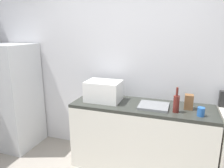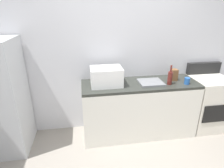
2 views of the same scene
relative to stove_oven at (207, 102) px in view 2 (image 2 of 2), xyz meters
The scene contains 8 objects.
wall_back 1.77m from the stove_oven, 167.22° to the left, with size 5.00×0.10×2.60m, color silver.
kitchen_counter 1.22m from the stove_oven, behind, with size 1.80×0.60×0.90m.
stove_oven is the anchor object (origin of this frame).
microwave 1.84m from the stove_oven, behind, with size 0.46×0.34×0.27m, color white.
sink_basin 1.16m from the stove_oven, behind, with size 0.36×0.32×0.03m, color slate.
wine_bottle 0.98m from the stove_oven, behind, with size 0.07×0.07×0.30m.
coffee_mug 0.74m from the stove_oven, 163.50° to the right, with size 0.08×0.08×0.10m, color #2659A5.
knife_block 0.84m from the stove_oven, behind, with size 0.10×0.10×0.18m, color brown.
Camera 2 is at (-0.56, -1.42, 1.99)m, focal length 30.43 mm.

